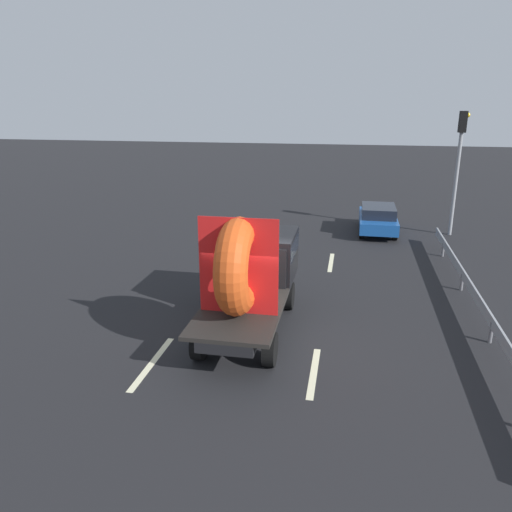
{
  "coord_description": "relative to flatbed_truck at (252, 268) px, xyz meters",
  "views": [
    {
      "loc": [
        2.15,
        -11.86,
        5.93
      ],
      "look_at": [
        -0.35,
        1.13,
        1.79
      ],
      "focal_mm": 35.07,
      "sensor_mm": 36.0,
      "label": 1
    }
  ],
  "objects": [
    {
      "name": "lane_dash_left_far",
      "position": [
        -1.89,
        5.38,
        -1.64
      ],
      "size": [
        0.16,
        2.64,
        0.01
      ],
      "primitive_type": "cube",
      "rotation": [
        0.0,
        0.0,
        1.57
      ],
      "color": "beige",
      "rests_on": "ground_plane"
    },
    {
      "name": "distant_sedan",
      "position": [
        3.78,
        10.91,
        -0.96
      ],
      "size": [
        1.67,
        3.89,
        1.27
      ],
      "color": "black",
      "rests_on": "ground_plane"
    },
    {
      "name": "traffic_light",
      "position": [
        7.06,
        11.12,
        1.96
      ],
      "size": [
        0.42,
        0.36,
        5.48
      ],
      "color": "gray",
      "rests_on": "ground_plane"
    },
    {
      "name": "lane_dash_right_far",
      "position": [
        1.89,
        5.93,
        -1.64
      ],
      "size": [
        0.16,
        2.29,
        0.01
      ],
      "primitive_type": "cube",
      "rotation": [
        0.0,
        0.0,
        1.57
      ],
      "color": "beige",
      "rests_on": "ground_plane"
    },
    {
      "name": "flatbed_truck",
      "position": [
        0.0,
        0.0,
        0.0
      ],
      "size": [
        2.02,
        5.43,
        3.38
      ],
      "color": "black",
      "rests_on": "ground_plane"
    },
    {
      "name": "guardrail",
      "position": [
        6.19,
        1.92,
        -1.11
      ],
      "size": [
        0.1,
        15.0,
        0.71
      ],
      "color": "gray",
      "rests_on": "ground_plane"
    },
    {
      "name": "lane_dash_right_near",
      "position": [
        1.89,
        -2.29,
        -1.64
      ],
      "size": [
        0.16,
        2.25,
        0.01
      ],
      "primitive_type": "cube",
      "rotation": [
        0.0,
        0.0,
        1.57
      ],
      "color": "beige",
      "rests_on": "ground_plane"
    },
    {
      "name": "lane_dash_left_near",
      "position": [
        -1.89,
        -2.57,
        -1.64
      ],
      "size": [
        0.16,
        2.56,
        0.01
      ],
      "primitive_type": "cube",
      "rotation": [
        0.0,
        0.0,
        1.57
      ],
      "color": "beige",
      "rests_on": "ground_plane"
    },
    {
      "name": "ground_plane",
      "position": [
        0.35,
        -0.56,
        -1.64
      ],
      "size": [
        120.0,
        120.0,
        0.0
      ],
      "primitive_type": "plane",
      "color": "black"
    }
  ]
}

